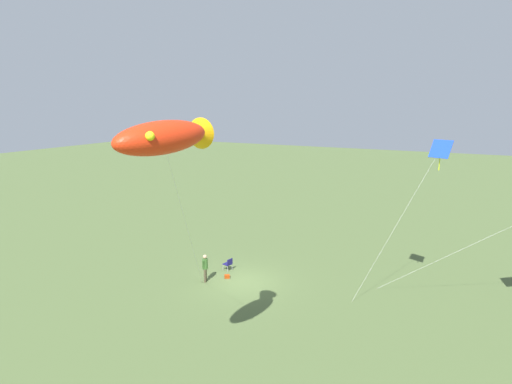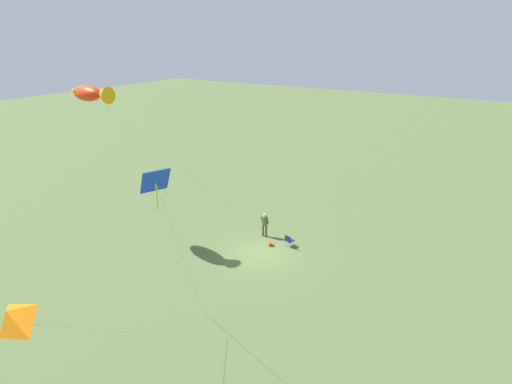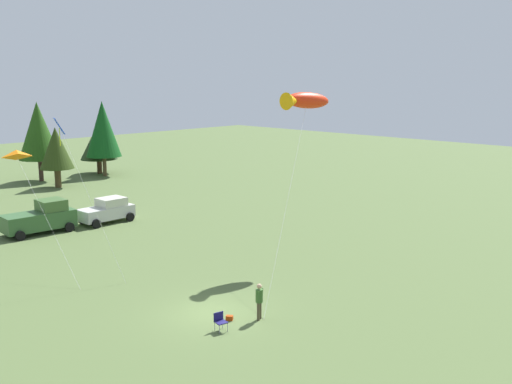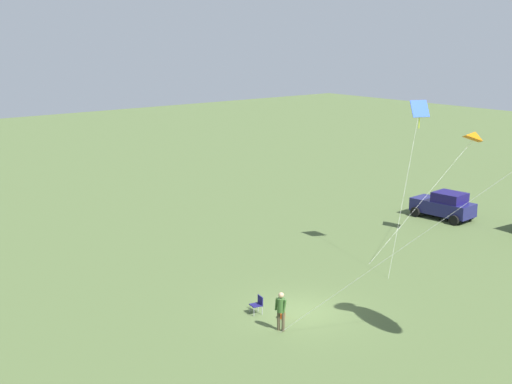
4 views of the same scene
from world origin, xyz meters
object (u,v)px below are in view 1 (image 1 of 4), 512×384
(backpack_on_grass, at_px, (227,276))
(kite_large_fish, at_px, (170,137))
(kite_diamond_blue, at_px, (439,153))
(person_kite_flyer, at_px, (205,266))
(folding_chair, at_px, (228,263))

(backpack_on_grass, distance_m, kite_large_fish, 14.84)
(backpack_on_grass, xyz_separation_m, kite_diamond_blue, (-1.86, 11.30, 8.14))
(person_kite_flyer, xyz_separation_m, kite_diamond_blue, (-2.88, 12.23, 7.23))
(folding_chair, bearing_deg, backpack_on_grass, 128.13)
(person_kite_flyer, xyz_separation_m, folding_chair, (-2.10, 0.41, -0.53))
(backpack_on_grass, bearing_deg, kite_large_fish, 22.62)
(person_kite_flyer, distance_m, kite_diamond_blue, 14.50)
(folding_chair, distance_m, backpack_on_grass, 1.26)
(person_kite_flyer, height_order, kite_diamond_blue, kite_diamond_blue)
(folding_chair, distance_m, kite_large_fish, 15.55)
(folding_chair, bearing_deg, kite_diamond_blue, -164.02)
(kite_diamond_blue, bearing_deg, backpack_on_grass, -80.65)
(folding_chair, distance_m, kite_diamond_blue, 14.16)
(backpack_on_grass, bearing_deg, kite_diamond_blue, 99.35)
(backpack_on_grass, height_order, kite_large_fish, kite_large_fish)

